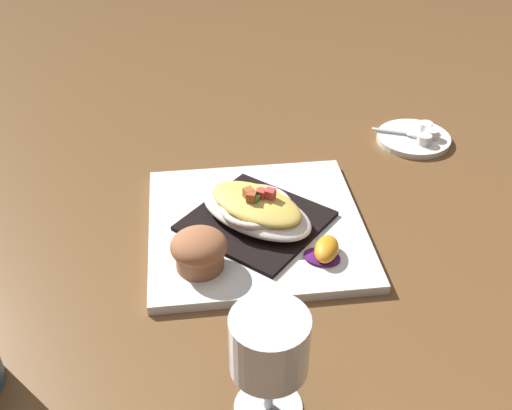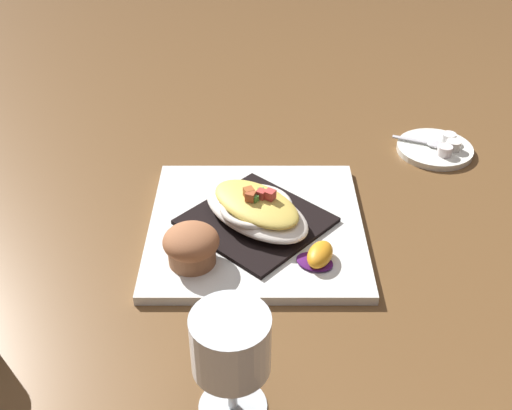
# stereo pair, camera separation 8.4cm
# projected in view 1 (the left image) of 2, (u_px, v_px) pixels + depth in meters

# --- Properties ---
(ground_plane) EXTENTS (2.60, 2.60, 0.00)m
(ground_plane) POSITION_uv_depth(u_px,v_px,m) (256.00, 230.00, 0.87)
(ground_plane) COLOR brown
(square_plate) EXTENTS (0.34, 0.34, 0.01)m
(square_plate) POSITION_uv_depth(u_px,v_px,m) (256.00, 226.00, 0.87)
(square_plate) COLOR white
(square_plate) RESTS_ON ground_plane
(folded_napkin) EXTENTS (0.23, 0.23, 0.01)m
(folded_napkin) POSITION_uv_depth(u_px,v_px,m) (256.00, 221.00, 0.86)
(folded_napkin) COLOR black
(folded_napkin) RESTS_ON square_plate
(gratin_dish) EXTENTS (0.18, 0.19, 0.05)m
(gratin_dish) POSITION_uv_depth(u_px,v_px,m) (256.00, 208.00, 0.85)
(gratin_dish) COLOR silver
(gratin_dish) RESTS_ON folded_napkin
(muffin) EXTENTS (0.07, 0.07, 0.05)m
(muffin) POSITION_uv_depth(u_px,v_px,m) (199.00, 250.00, 0.77)
(muffin) COLOR #98623F
(muffin) RESTS_ON square_plate
(orange_garnish) EXTENTS (0.06, 0.06, 0.02)m
(orange_garnish) POSITION_uv_depth(u_px,v_px,m) (325.00, 251.00, 0.80)
(orange_garnish) COLOR #49165A
(orange_garnish) RESTS_ON square_plate
(stemmed_glass) EXTENTS (0.08, 0.08, 0.13)m
(stemmed_glass) POSITION_uv_depth(u_px,v_px,m) (269.00, 350.00, 0.58)
(stemmed_glass) COLOR white
(stemmed_glass) RESTS_ON ground_plane
(creamer_saucer) EXTENTS (0.12, 0.12, 0.01)m
(creamer_saucer) POSITION_uv_depth(u_px,v_px,m) (413.00, 139.00, 1.07)
(creamer_saucer) COLOR white
(creamer_saucer) RESTS_ON ground_plane
(spoon) EXTENTS (0.03, 0.09, 0.01)m
(spoon) POSITION_uv_depth(u_px,v_px,m) (410.00, 133.00, 1.06)
(spoon) COLOR silver
(spoon) RESTS_ON creamer_saucer
(creamer_cup_0) EXTENTS (0.02, 0.02, 0.02)m
(creamer_cup_0) POSITION_uv_depth(u_px,v_px,m) (424.00, 139.00, 1.04)
(creamer_cup_0) COLOR white
(creamer_cup_0) RESTS_ON creamer_saucer
(creamer_cup_1) EXTENTS (0.02, 0.02, 0.02)m
(creamer_cup_1) POSITION_uv_depth(u_px,v_px,m) (431.00, 134.00, 1.05)
(creamer_cup_1) COLOR white
(creamer_cup_1) RESTS_ON creamer_saucer
(creamer_cup_2) EXTENTS (0.02, 0.02, 0.02)m
(creamer_cup_2) POSITION_uv_depth(u_px,v_px,m) (425.00, 127.00, 1.07)
(creamer_cup_2) COLOR white
(creamer_cup_2) RESTS_ON creamer_saucer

